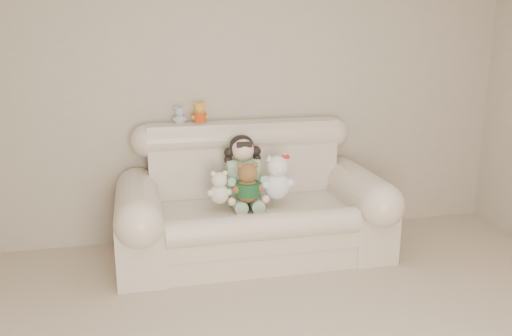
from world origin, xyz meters
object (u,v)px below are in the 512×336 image
object	(u,v)px
brown_teddy	(247,179)
white_cat	(277,172)
sofa	(253,194)
seated_child	(243,169)
cream_teddy	(219,184)

from	to	relation	value
brown_teddy	white_cat	bearing A→B (deg)	19.16
sofa	seated_child	xyz separation A→B (m)	(-0.06, 0.08, 0.18)
sofa	brown_teddy	size ratio (longest dim) A/B	5.75
sofa	seated_child	bearing A→B (deg)	129.04
white_cat	cream_teddy	xyz separation A→B (m)	(-0.45, -0.02, -0.06)
white_cat	brown_teddy	bearing A→B (deg)	-165.04
cream_teddy	sofa	bearing A→B (deg)	39.94
seated_child	brown_teddy	distance (m)	0.22
sofa	white_cat	size ratio (longest dim) A/B	5.11
white_cat	cream_teddy	world-z (taller)	white_cat
sofa	brown_teddy	xyz separation A→B (m)	(-0.07, -0.14, 0.17)
seated_child	sofa	bearing A→B (deg)	-50.63
sofa	white_cat	bearing A→B (deg)	-31.46
sofa	seated_child	size ratio (longest dim) A/B	3.79
brown_teddy	cream_teddy	distance (m)	0.21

